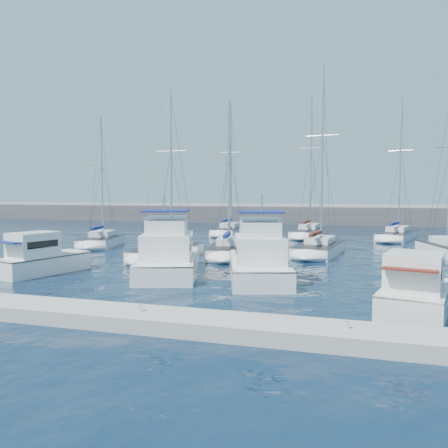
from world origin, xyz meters
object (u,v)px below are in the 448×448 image
(motor_yacht_stbd_inner, at_px, (258,262))
(sailboat_mid_c, at_px, (228,250))
(motor_yacht_port_outer, at_px, (40,260))
(sailboat_mid_a, at_px, (101,241))
(sailboat_back_b, at_px, (309,232))
(sailboat_back_c, at_px, (397,235))
(sailboat_back_a, at_px, (229,231))
(motor_yacht_stbd_outer, at_px, (415,294))
(motor_yacht_port_inner, at_px, (169,258))
(sailboat_mid_d, at_px, (319,248))
(sailboat_mid_b, at_px, (167,252))

(motor_yacht_stbd_inner, bearing_deg, sailboat_mid_c, 99.33)
(motor_yacht_port_outer, height_order, sailboat_mid_a, sailboat_mid_a)
(sailboat_back_b, distance_m, sailboat_back_c, 10.20)
(sailboat_back_a, bearing_deg, sailboat_back_b, 3.00)
(motor_yacht_stbd_inner, relative_size, sailboat_back_c, 0.57)
(motor_yacht_stbd_outer, xyz_separation_m, sailboat_mid_a, (-27.04, 18.36, -0.42))
(motor_yacht_port_outer, distance_m, motor_yacht_stbd_outer, 22.85)
(motor_yacht_port_inner, distance_m, motor_yacht_stbd_inner, 5.99)
(sailboat_mid_d, relative_size, sailboat_back_c, 1.01)
(sailboat_mid_c, distance_m, sailboat_back_c, 23.65)
(motor_yacht_port_inner, relative_size, sailboat_back_b, 0.54)
(sailboat_mid_b, bearing_deg, sailboat_mid_a, 153.56)
(sailboat_back_c, bearing_deg, motor_yacht_stbd_outer, -77.73)
(motor_yacht_port_outer, xyz_separation_m, motor_yacht_port_inner, (8.36, 2.02, 0.19))
(motor_yacht_port_outer, bearing_deg, sailboat_back_c, 65.15)
(sailboat_mid_c, distance_m, sailboat_mid_d, 7.99)
(motor_yacht_stbd_outer, height_order, sailboat_mid_b, sailboat_mid_b)
(motor_yacht_stbd_inner, bearing_deg, motor_yacht_port_outer, 171.62)
(motor_yacht_stbd_inner, height_order, sailboat_back_a, sailboat_back_a)
(sailboat_back_b, bearing_deg, sailboat_mid_c, -100.71)
(sailboat_mid_c, bearing_deg, sailboat_mid_a, 157.07)
(motor_yacht_port_outer, xyz_separation_m, sailboat_mid_d, (17.18, 14.52, -0.40))
(sailboat_back_a, bearing_deg, sailboat_mid_c, -75.30)
(motor_yacht_port_outer, bearing_deg, sailboat_mid_a, 122.45)
(sailboat_mid_c, bearing_deg, sailboat_mid_d, 12.06)
(motor_yacht_stbd_inner, height_order, sailboat_mid_b, sailboat_mid_b)
(sailboat_mid_b, height_order, sailboat_back_c, sailboat_back_c)
(sailboat_mid_d, bearing_deg, sailboat_mid_a, -171.89)
(motor_yacht_port_inner, relative_size, sailboat_back_a, 0.56)
(sailboat_back_a, distance_m, sailboat_back_b, 10.08)
(motor_yacht_stbd_outer, bearing_deg, sailboat_mid_d, 120.39)
(motor_yacht_port_inner, relative_size, motor_yacht_stbd_outer, 1.64)
(motor_yacht_stbd_inner, bearing_deg, sailboat_back_a, 92.52)
(sailboat_mid_a, bearing_deg, sailboat_back_a, 44.45)
(sailboat_mid_a, relative_size, sailboat_back_b, 0.76)
(motor_yacht_stbd_inner, bearing_deg, sailboat_back_c, 52.49)
(sailboat_mid_a, relative_size, sailboat_mid_c, 0.99)
(motor_yacht_port_outer, relative_size, sailboat_mid_c, 0.48)
(motor_yacht_stbd_outer, distance_m, sailboat_mid_d, 19.04)
(motor_yacht_port_inner, height_order, motor_yacht_stbd_outer, motor_yacht_port_inner)
(motor_yacht_stbd_outer, height_order, sailboat_back_c, sailboat_back_c)
(sailboat_mid_c, bearing_deg, motor_yacht_stbd_outer, -60.53)
(motor_yacht_stbd_outer, relative_size, sailboat_mid_d, 0.35)
(motor_yacht_stbd_outer, distance_m, sailboat_mid_b, 21.26)
(motor_yacht_port_inner, bearing_deg, sailboat_mid_c, 63.81)
(motor_yacht_port_inner, bearing_deg, sailboat_back_c, 41.41)
(sailboat_mid_c, xyz_separation_m, sailboat_back_b, (5.03, 19.09, 0.02))
(motor_yacht_stbd_inner, distance_m, motor_yacht_stbd_outer, 10.02)
(motor_yacht_stbd_outer, height_order, sailboat_back_b, sailboat_back_b)
(sailboat_mid_b, bearing_deg, motor_yacht_port_inner, -61.42)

